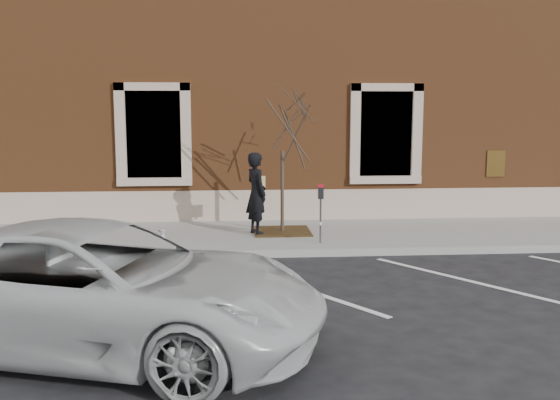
{
  "coord_description": "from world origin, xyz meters",
  "views": [
    {
      "loc": [
        -1.02,
        -12.61,
        3.01
      ],
      "look_at": [
        0.0,
        0.6,
        1.1
      ],
      "focal_mm": 40.0,
      "sensor_mm": 36.0,
      "label": 1
    }
  ],
  "objects": [
    {
      "name": "white_truck",
      "position": [
        -2.73,
        -4.87,
        0.8
      ],
      "size": [
        6.31,
        4.22,
        1.61
      ],
      "primitive_type": "imported",
      "rotation": [
        0.0,
        0.0,
        1.28
      ],
      "color": "silver",
      "rests_on": "ground"
    },
    {
      "name": "parking_stripes",
      "position": [
        0.0,
        -2.2,
        0.0
      ],
      "size": [
        28.0,
        4.4,
        0.01
      ],
      "primitive_type": null,
      "color": "silver",
      "rests_on": "ground"
    },
    {
      "name": "ground",
      "position": [
        0.0,
        0.0,
        0.0
      ],
      "size": [
        120.0,
        120.0,
        0.0
      ],
      "primitive_type": "plane",
      "color": "#28282B",
      "rests_on": "ground"
    },
    {
      "name": "tree_grate",
      "position": [
        0.15,
        1.87,
        0.17
      ],
      "size": [
        1.32,
        1.32,
        0.03
      ],
      "primitive_type": "cube",
      "color": "#473016",
      "rests_on": "sidewalk_near"
    },
    {
      "name": "building_civic",
      "position": [
        0.0,
        7.74,
        4.0
      ],
      "size": [
        40.0,
        8.62,
        8.0
      ],
      "color": "brown",
      "rests_on": "ground"
    },
    {
      "name": "curb_near",
      "position": [
        0.0,
        -0.05,
        0.07
      ],
      "size": [
        40.0,
        0.12,
        0.15
      ],
      "primitive_type": "cube",
      "color": "#9E9E99",
      "rests_on": "ground"
    },
    {
      "name": "man",
      "position": [
        -0.47,
        1.67,
        1.1
      ],
      "size": [
        0.69,
        0.82,
        1.91
      ],
      "primitive_type": "imported",
      "rotation": [
        0.0,
        0.0,
        1.98
      ],
      "color": "black",
      "rests_on": "sidewalk_near"
    },
    {
      "name": "sapling",
      "position": [
        0.15,
        1.87,
        2.61
      ],
      "size": [
        2.11,
        2.11,
        3.52
      ],
      "color": "#45362A",
      "rests_on": "sidewalk_near"
    },
    {
      "name": "sidewalk_near",
      "position": [
        0.0,
        1.75,
        0.07
      ],
      "size": [
        40.0,
        3.5,
        0.15
      ],
      "primitive_type": "cube",
      "color": "gray",
      "rests_on": "ground"
    },
    {
      "name": "parking_meter",
      "position": [
        0.88,
        0.56,
        1.04
      ],
      "size": [
        0.12,
        0.09,
        1.28
      ],
      "rotation": [
        0.0,
        0.0,
        -0.21
      ],
      "color": "#595B60",
      "rests_on": "sidewalk_near"
    }
  ]
}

